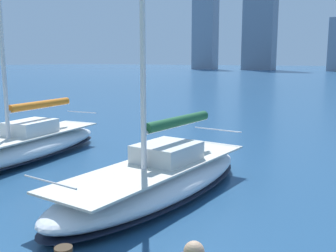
% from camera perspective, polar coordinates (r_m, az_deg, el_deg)
% --- Properties ---
extents(sailboat_forest, '(2.96, 8.80, 12.85)m').
position_cam_1_polar(sailboat_forest, '(12.06, -1.44, -7.33)').
color(sailboat_forest, white).
rests_on(sailboat_forest, ground).
extents(sailboat_orange, '(3.68, 9.43, 12.76)m').
position_cam_1_polar(sailboat_orange, '(17.44, -20.32, -2.59)').
color(sailboat_orange, silver).
rests_on(sailboat_orange, ground).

